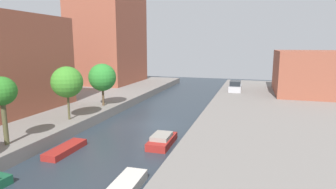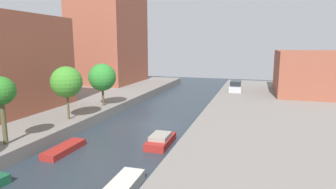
# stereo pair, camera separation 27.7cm
# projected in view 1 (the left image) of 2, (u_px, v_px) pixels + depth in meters

# --- Properties ---
(ground_plane) EXTENTS (84.00, 84.00, 0.00)m
(ground_plane) POSITION_uv_depth(u_px,v_px,m) (148.00, 125.00, 28.05)
(ground_plane) COLOR #28333D
(quay_left) EXTENTS (20.00, 64.00, 1.00)m
(quay_left) POSITION_uv_depth(u_px,v_px,m) (26.00, 110.00, 32.27)
(quay_left) COLOR gray
(quay_left) RESTS_ON ground_plane
(quay_right) EXTENTS (20.00, 64.00, 1.00)m
(quay_right) POSITION_uv_depth(u_px,v_px,m) (313.00, 134.00, 23.66)
(quay_right) COLOR gray
(quay_right) RESTS_ON ground_plane
(apartment_tower_far) EXTENTS (10.00, 13.20, 22.79)m
(apartment_tower_far) POSITION_uv_depth(u_px,v_px,m) (108.00, 20.00, 51.02)
(apartment_tower_far) COLOR brown
(apartment_tower_far) RESTS_ON quay_left
(low_block_right) EXTENTS (10.00, 11.92, 6.14)m
(low_block_right) POSITION_uv_depth(u_px,v_px,m) (313.00, 72.00, 39.77)
(low_block_right) COLOR brown
(low_block_right) RESTS_ON quay_right
(street_tree_1) EXTENTS (1.99, 1.99, 4.83)m
(street_tree_1) POSITION_uv_depth(u_px,v_px,m) (2.00, 92.00, 19.12)
(street_tree_1) COLOR brown
(street_tree_1) RESTS_ON quay_left
(street_tree_2) EXTENTS (2.90, 2.90, 5.01)m
(street_tree_2) POSITION_uv_depth(u_px,v_px,m) (67.00, 82.00, 25.80)
(street_tree_2) COLOR brown
(street_tree_2) RESTS_ON quay_left
(street_tree_3) EXTENTS (3.11, 3.11, 4.86)m
(street_tree_3) POSITION_uv_depth(u_px,v_px,m) (102.00, 77.00, 31.81)
(street_tree_3) COLOR brown
(street_tree_3) RESTS_ON quay_left
(parked_car) EXTENTS (1.82, 4.34, 1.56)m
(parked_car) POSITION_uv_depth(u_px,v_px,m) (235.00, 87.00, 42.72)
(parked_car) COLOR #B7B7BC
(parked_car) RESTS_ON quay_right
(moored_boat_left_2) EXTENTS (1.25, 3.82, 0.48)m
(moored_boat_left_2) POSITION_uv_depth(u_px,v_px,m) (65.00, 149.00, 20.90)
(moored_boat_left_2) COLOR maroon
(moored_boat_left_2) RESTS_ON ground_plane
(moored_boat_right_1) EXTENTS (1.42, 3.70, 0.60)m
(moored_boat_right_1) POSITION_uv_depth(u_px,v_px,m) (125.00, 187.00, 15.19)
(moored_boat_right_1) COLOR beige
(moored_boat_right_1) RESTS_ON ground_plane
(moored_boat_right_2) EXTENTS (1.67, 3.69, 0.92)m
(moored_boat_right_2) POSITION_uv_depth(u_px,v_px,m) (162.00, 140.00, 22.45)
(moored_boat_right_2) COLOR maroon
(moored_boat_right_2) RESTS_ON ground_plane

